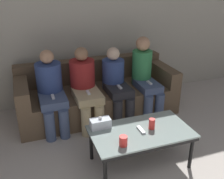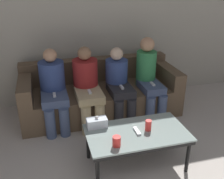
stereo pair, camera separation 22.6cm
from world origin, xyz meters
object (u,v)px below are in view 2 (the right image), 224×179
(cup_near_left, at_px, (148,125))
(seated_person_right_end, at_px, (149,75))
(game_remote, at_px, (137,131))
(seated_person_left_end, at_px, (53,87))
(couch, at_px, (100,94))
(seated_person_mid_right, at_px, (119,82))
(coffee_table, at_px, (137,135))
(tissue_box, at_px, (97,123))
(cup_near_right, at_px, (117,141))
(seated_person_mid_left, at_px, (87,84))

(cup_near_left, distance_m, seated_person_right_end, 1.22)
(game_remote, relative_size, seated_person_left_end, 0.14)
(couch, height_order, cup_near_left, couch)
(seated_person_mid_right, distance_m, seated_person_right_end, 0.46)
(couch, bearing_deg, coffee_table, -85.82)
(seated_person_left_end, bearing_deg, tissue_box, -66.52)
(couch, distance_m, tissue_box, 1.18)
(game_remote, distance_m, seated_person_left_end, 1.38)
(cup_near_right, height_order, seated_person_left_end, seated_person_left_end)
(seated_person_mid_left, distance_m, seated_person_right_end, 0.91)
(cup_near_left, bearing_deg, game_remote, -179.67)
(coffee_table, height_order, cup_near_right, cup_near_right)
(couch, height_order, cup_near_right, couch)
(couch, distance_m, seated_person_mid_right, 0.41)
(coffee_table, relative_size, cup_near_left, 9.16)
(couch, bearing_deg, seated_person_mid_left, -136.05)
(cup_near_left, bearing_deg, seated_person_mid_left, 112.07)
(coffee_table, xyz_separation_m, seated_person_mid_right, (0.13, 1.12, 0.15))
(tissue_box, bearing_deg, seated_person_mid_left, 86.29)
(cup_near_right, relative_size, game_remote, 0.69)
(tissue_box, bearing_deg, seated_person_right_end, 43.13)
(couch, bearing_deg, seated_person_mid_right, -43.94)
(cup_near_left, bearing_deg, tissue_box, 157.66)
(seated_person_mid_left, xyz_separation_m, seated_person_mid_right, (0.46, 0.00, -0.02))
(seated_person_mid_left, bearing_deg, couch, 43.95)
(seated_person_mid_left, bearing_deg, seated_person_right_end, 0.35)
(cup_near_right, xyz_separation_m, seated_person_right_end, (0.86, 1.30, 0.11))
(game_remote, height_order, seated_person_mid_left, seated_person_mid_left)
(seated_person_left_end, height_order, seated_person_mid_left, seated_person_left_end)
(tissue_box, bearing_deg, game_remote, -28.71)
(coffee_table, xyz_separation_m, cup_near_right, (-0.27, -0.18, 0.09))
(tissue_box, height_order, seated_person_mid_right, seated_person_mid_right)
(couch, bearing_deg, seated_person_left_end, -163.04)
(coffee_table, distance_m, game_remote, 0.05)
(seated_person_mid_left, bearing_deg, seated_person_mid_right, 0.02)
(coffee_table, bearing_deg, seated_person_right_end, 62.35)
(cup_near_right, bearing_deg, seated_person_mid_left, 92.26)
(cup_near_right, height_order, game_remote, cup_near_right)
(seated_person_mid_right, bearing_deg, seated_person_right_end, 0.69)
(game_remote, xyz_separation_m, seated_person_mid_left, (-0.33, 1.12, 0.12))
(couch, relative_size, cup_near_left, 19.59)
(cup_near_right, bearing_deg, tissue_box, 105.76)
(cup_near_left, xyz_separation_m, game_remote, (-0.13, -0.00, -0.05))
(seated_person_right_end, bearing_deg, seated_person_mid_right, -179.31)
(tissue_box, xyz_separation_m, game_remote, (0.38, -0.21, -0.04))
(seated_person_left_end, xyz_separation_m, seated_person_right_end, (1.37, -0.01, 0.03))
(coffee_table, relative_size, game_remote, 7.13)
(couch, xyz_separation_m, seated_person_left_end, (-0.69, -0.21, 0.28))
(cup_near_left, relative_size, game_remote, 0.78)
(cup_near_right, height_order, seated_person_mid_right, seated_person_mid_right)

